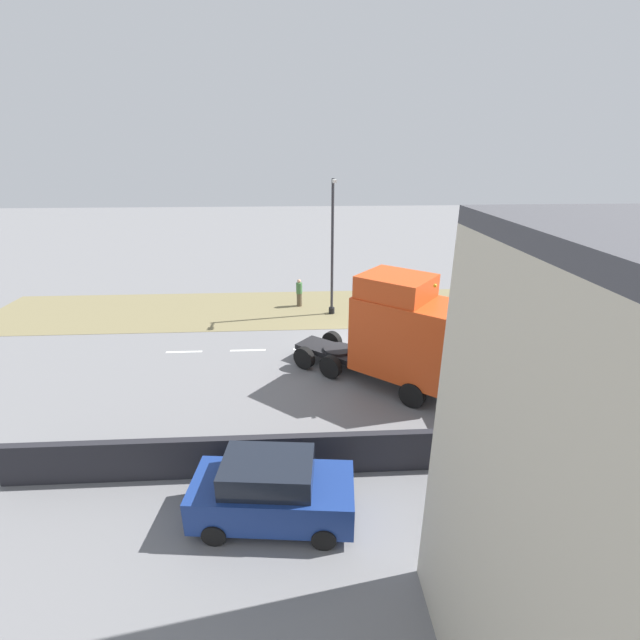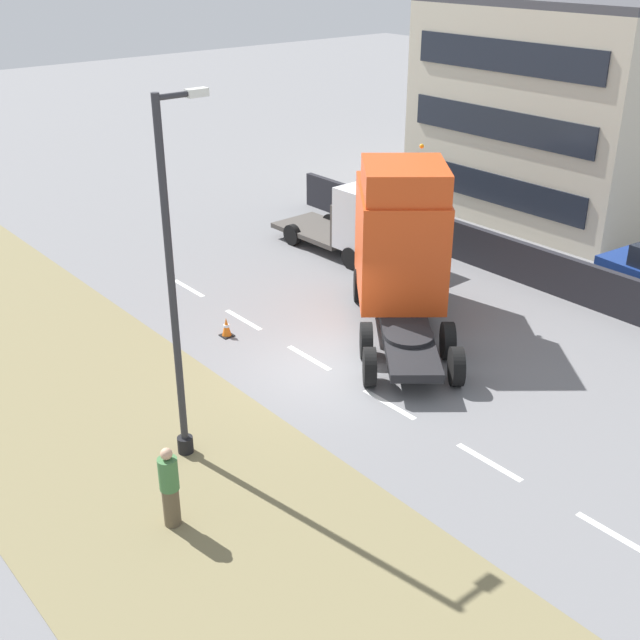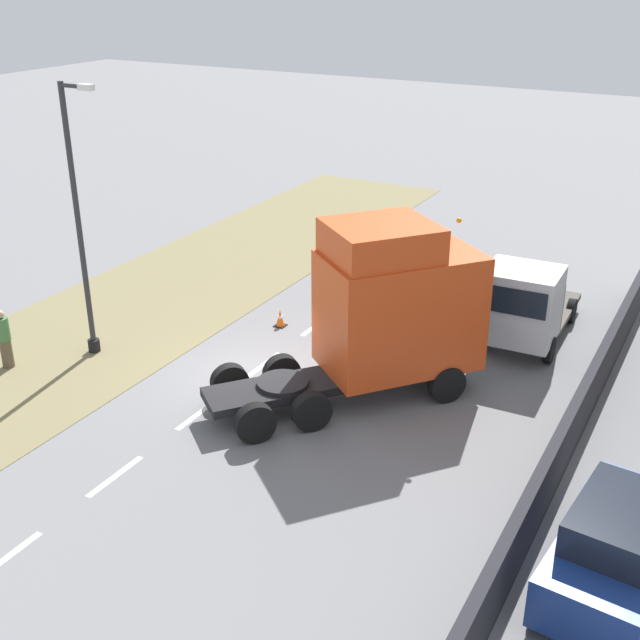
% 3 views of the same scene
% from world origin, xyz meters
% --- Properties ---
extents(ground_plane, '(120.00, 120.00, 0.00)m').
position_xyz_m(ground_plane, '(0.00, 0.00, 0.00)').
color(ground_plane, slate).
rests_on(ground_plane, ground).
extents(grass_verge, '(7.00, 44.00, 0.01)m').
position_xyz_m(grass_verge, '(-6.00, 0.00, 0.01)').
color(grass_verge, olive).
rests_on(grass_verge, ground).
extents(lane_markings, '(0.16, 17.80, 0.00)m').
position_xyz_m(lane_markings, '(0.00, -0.70, 0.00)').
color(lane_markings, white).
rests_on(lane_markings, ground).
extents(boundary_wall, '(0.25, 24.00, 1.39)m').
position_xyz_m(boundary_wall, '(9.00, 0.00, 0.70)').
color(boundary_wall, '#232328').
rests_on(boundary_wall, ground).
extents(building_block, '(8.74, 9.98, 9.71)m').
position_xyz_m(building_block, '(16.89, 4.80, 4.31)').
color(building_block, beige).
rests_on(building_block, ground).
extents(lorry_cab, '(6.42, 7.04, 5.00)m').
position_xyz_m(lorry_cab, '(3.84, 1.28, 2.45)').
color(lorry_cab, black).
rests_on(lorry_cab, ground).
extents(flatbed_truck, '(2.34, 5.54, 2.77)m').
position_xyz_m(flatbed_truck, '(6.33, 5.58, 1.45)').
color(flatbed_truck, silver).
rests_on(flatbed_truck, ground).
extents(lamp_post, '(1.30, 0.36, 8.01)m').
position_xyz_m(lamp_post, '(-4.95, -0.82, 3.68)').
color(lamp_post, black).
rests_on(lamp_post, ground).
extents(pedestrian, '(0.39, 0.39, 1.81)m').
position_xyz_m(pedestrian, '(-6.51, -2.81, 0.89)').
color(pedestrian, brown).
rests_on(pedestrian, ground).
extents(traffic_cone_lead, '(0.36, 0.36, 0.58)m').
position_xyz_m(traffic_cone_lead, '(-1.00, 3.51, 0.28)').
color(traffic_cone_lead, black).
rests_on(traffic_cone_lead, ground).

